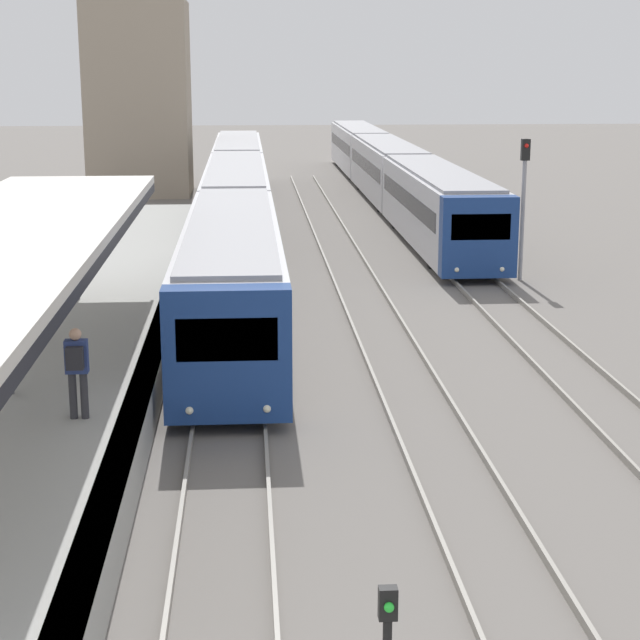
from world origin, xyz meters
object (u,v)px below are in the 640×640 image
object	(u,v)px
person_on_platform	(77,366)
train_near	(236,200)
train_far	(389,168)
signal_mast_far	(524,192)

from	to	relation	value
person_on_platform	train_near	size ratio (longest dim) A/B	0.03
train_near	train_far	bearing A→B (deg)	58.11
person_on_platform	train_far	bearing A→B (deg)	74.48
train_near	signal_mast_far	bearing A→B (deg)	-42.98
person_on_platform	train_near	bearing A→B (deg)	84.09
train_near	signal_mast_far	world-z (taller)	signal_mast_far
person_on_platform	signal_mast_far	xyz separation A→B (m)	(12.22, 16.43, 1.07)
train_near	train_far	distance (m)	15.11
person_on_platform	train_near	xyz separation A→B (m)	(2.63, 25.37, -0.22)
person_on_platform	train_far	size ratio (longest dim) A/B	0.04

